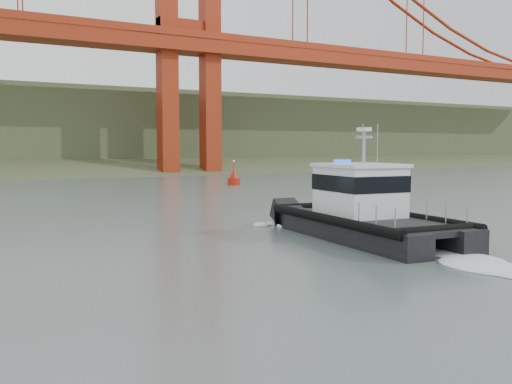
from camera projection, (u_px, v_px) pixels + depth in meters
ground at (406, 262)px, 24.07m from camera, size 400.00×400.00×0.00m
headlands at (17, 137)px, 132.28m from camera, size 500.00×105.36×27.12m
patrol_boat at (363, 210)px, 30.34m from camera, size 5.72×12.92×6.09m
nav_buoy at (234, 178)px, 72.35m from camera, size 1.60×1.60×3.33m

